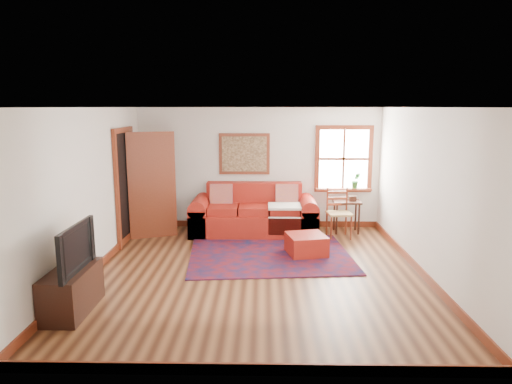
{
  "coord_description": "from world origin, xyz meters",
  "views": [
    {
      "loc": [
        0.11,
        -6.67,
        2.51
      ],
      "look_at": [
        -0.02,
        0.6,
        1.15
      ],
      "focal_mm": 32.0,
      "sensor_mm": 36.0,
      "label": 1
    }
  ],
  "objects_px": {
    "red_ottoman": "(306,245)",
    "side_table": "(347,207)",
    "red_leather_sofa": "(254,217)",
    "ladder_back_chair": "(338,211)",
    "media_cabinet": "(72,291)"
  },
  "relations": [
    {
      "from": "red_ottoman",
      "to": "side_table",
      "type": "relative_size",
      "value": 0.95
    },
    {
      "from": "red_leather_sofa",
      "to": "side_table",
      "type": "height_order",
      "value": "red_leather_sofa"
    },
    {
      "from": "red_leather_sofa",
      "to": "ladder_back_chair",
      "type": "relative_size",
      "value": 2.62
    },
    {
      "from": "red_leather_sofa",
      "to": "media_cabinet",
      "type": "distance_m",
      "value": 4.27
    },
    {
      "from": "red_ottoman",
      "to": "media_cabinet",
      "type": "xyz_separation_m",
      "value": [
        -3.1,
        -2.28,
        0.1
      ]
    },
    {
      "from": "side_table",
      "to": "ladder_back_chair",
      "type": "distance_m",
      "value": 0.39
    },
    {
      "from": "red_ottoman",
      "to": "ladder_back_chair",
      "type": "distance_m",
      "value": 1.38
    },
    {
      "from": "ladder_back_chair",
      "to": "media_cabinet",
      "type": "height_order",
      "value": "ladder_back_chair"
    },
    {
      "from": "red_ottoman",
      "to": "side_table",
      "type": "bearing_deg",
      "value": 44.57
    },
    {
      "from": "side_table",
      "to": "media_cabinet",
      "type": "relative_size",
      "value": 0.65
    },
    {
      "from": "ladder_back_chair",
      "to": "media_cabinet",
      "type": "xyz_separation_m",
      "value": [
        -3.82,
        -3.4,
        -0.24
      ]
    },
    {
      "from": "red_ottoman",
      "to": "media_cabinet",
      "type": "bearing_deg",
      "value": -156.15
    },
    {
      "from": "red_leather_sofa",
      "to": "ladder_back_chair",
      "type": "bearing_deg",
      "value": -9.24
    },
    {
      "from": "red_leather_sofa",
      "to": "ladder_back_chair",
      "type": "distance_m",
      "value": 1.68
    },
    {
      "from": "red_ottoman",
      "to": "media_cabinet",
      "type": "height_order",
      "value": "media_cabinet"
    }
  ]
}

